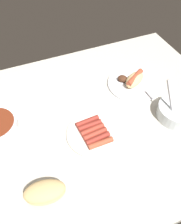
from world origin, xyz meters
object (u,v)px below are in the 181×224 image
at_px(plate_hotdog_assembled, 133,82).
at_px(bread_stack, 45,192).
at_px(plate_sausages, 94,133).
at_px(bowl_coleslaw, 178,111).

height_order(plate_hotdog_assembled, bread_stack, bread_stack).
bearing_deg(plate_hotdog_assembled, plate_sausages, 34.24).
bearing_deg(bread_stack, bowl_coleslaw, -168.35).
relative_size(plate_hotdog_assembled, bread_stack, 1.75).
height_order(plate_sausages, bowl_coleslaw, bowl_coleslaw).
xyz_separation_m(bowl_coleslaw, bread_stack, (0.57, 0.12, 0.01)).
bearing_deg(bread_stack, plate_sausages, -144.91).
relative_size(plate_sausages, bowl_coleslaw, 1.27).
distance_m(plate_hotdog_assembled, plate_sausages, 0.33).
height_order(plate_sausages, bread_stack, bread_stack).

